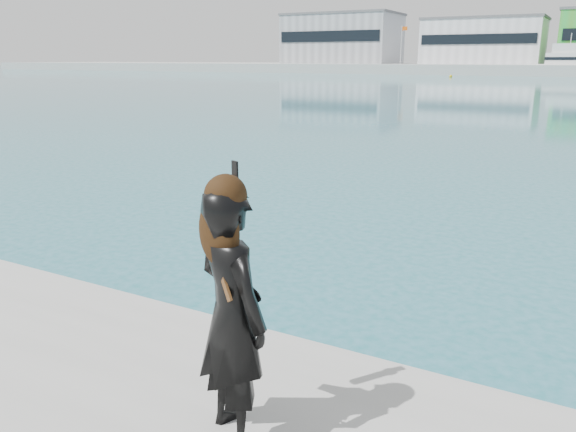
% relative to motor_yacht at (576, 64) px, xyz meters
% --- Properties ---
extents(warehouse_grey_left, '(26.52, 16.36, 11.50)m').
position_rel_motor_yacht_xyz_m(warehouse_grey_left, '(-52.03, 14.74, 5.65)').
color(warehouse_grey_left, gray).
rests_on(warehouse_grey_left, far_quay).
extents(warehouse_white, '(24.48, 15.35, 9.50)m').
position_rel_motor_yacht_xyz_m(warehouse_white, '(-19.03, 14.74, 4.65)').
color(warehouse_white, silver).
rests_on(warehouse_white, far_quay).
extents(flagpole_left, '(1.28, 0.16, 8.00)m').
position_rel_motor_yacht_xyz_m(flagpole_left, '(-34.94, 7.76, 4.42)').
color(flagpole_left, silver).
rests_on(flagpole_left, far_quay).
extents(motor_yacht, '(16.51, 6.20, 7.52)m').
position_rel_motor_yacht_xyz_m(motor_yacht, '(0.00, 0.00, 0.00)').
color(motor_yacht, silver).
rests_on(motor_yacht, ground).
extents(buoy_far, '(0.50, 0.50, 0.50)m').
position_rel_motor_yacht_xyz_m(buoy_far, '(-18.83, -13.80, -2.11)').
color(buoy_far, '#E7B70C').
rests_on(buoy_far, ground).
extents(woman, '(0.70, 0.59, 1.71)m').
position_rel_motor_yacht_xyz_m(woman, '(3.08, -113.55, -0.45)').
color(woman, black).
rests_on(woman, near_quay).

